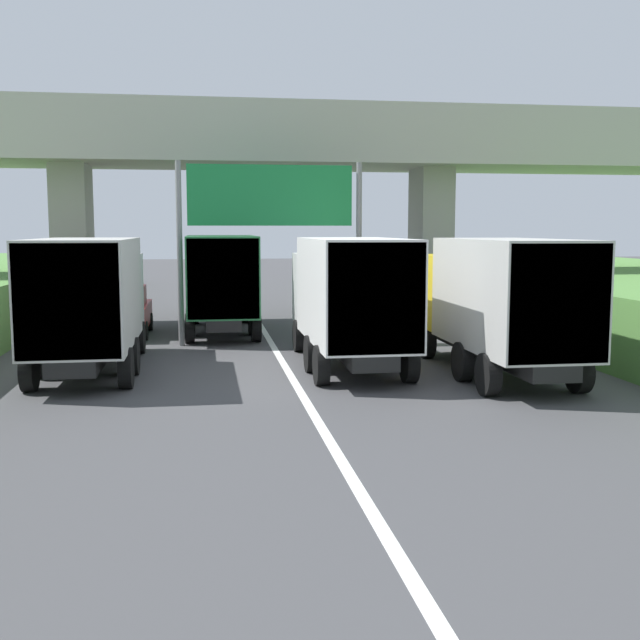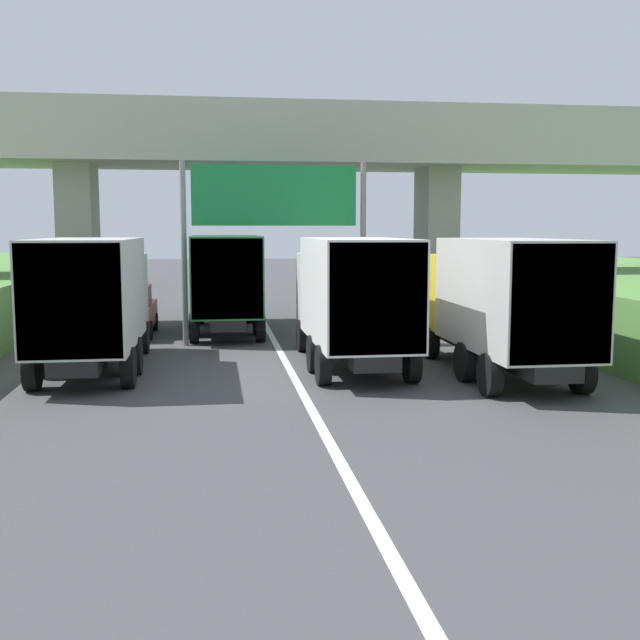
{
  "view_description": "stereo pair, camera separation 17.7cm",
  "coord_description": "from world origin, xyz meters",
  "px_view_note": "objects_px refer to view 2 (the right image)",
  "views": [
    {
      "loc": [
        -2.12,
        5.85,
        3.69
      ],
      "look_at": [
        0.0,
        19.87,
        2.0
      ],
      "focal_mm": 43.22,
      "sensor_mm": 36.0,
      "label": 1
    },
    {
      "loc": [
        -1.95,
        5.82,
        3.69
      ],
      "look_at": [
        0.0,
        19.87,
        2.0
      ],
      "focal_mm": 43.22,
      "sensor_mm": 36.0,
      "label": 2
    }
  ],
  "objects_px": {
    "truck_white": "(351,295)",
    "car_red": "(127,311)",
    "truck_silver": "(94,297)",
    "truck_yellow": "(500,299)",
    "overhead_highway_sign": "(275,209)",
    "truck_green": "(226,279)"
  },
  "relations": [
    {
      "from": "overhead_highway_sign",
      "to": "truck_green",
      "type": "xyz_separation_m",
      "value": [
        -1.53,
        2.75,
        -2.37
      ]
    },
    {
      "from": "truck_silver",
      "to": "truck_white",
      "type": "xyz_separation_m",
      "value": [
        6.66,
        -0.3,
        0.0
      ]
    },
    {
      "from": "truck_yellow",
      "to": "truck_white",
      "type": "xyz_separation_m",
      "value": [
        -3.47,
        1.71,
        0.0
      ]
    },
    {
      "from": "truck_yellow",
      "to": "car_red",
      "type": "height_order",
      "value": "truck_yellow"
    },
    {
      "from": "truck_silver",
      "to": "truck_yellow",
      "type": "height_order",
      "value": "same"
    },
    {
      "from": "truck_yellow",
      "to": "truck_green",
      "type": "height_order",
      "value": "same"
    },
    {
      "from": "car_red",
      "to": "overhead_highway_sign",
      "type": "bearing_deg",
      "value": -27.44
    },
    {
      "from": "car_red",
      "to": "truck_silver",
      "type": "bearing_deg",
      "value": -90.71
    },
    {
      "from": "overhead_highway_sign",
      "to": "truck_silver",
      "type": "height_order",
      "value": "overhead_highway_sign"
    },
    {
      "from": "truck_silver",
      "to": "truck_yellow",
      "type": "xyz_separation_m",
      "value": [
        10.13,
        -2.01,
        0.0
      ]
    },
    {
      "from": "truck_yellow",
      "to": "car_red",
      "type": "distance_m",
      "value": 13.39
    },
    {
      "from": "truck_white",
      "to": "car_red",
      "type": "xyz_separation_m",
      "value": [
        -6.58,
        7.07,
        -1.08
      ]
    },
    {
      "from": "truck_yellow",
      "to": "truck_green",
      "type": "bearing_deg",
      "value": 126.56
    },
    {
      "from": "truck_silver",
      "to": "car_red",
      "type": "relative_size",
      "value": 1.78
    },
    {
      "from": "truck_yellow",
      "to": "truck_silver",
      "type": "bearing_deg",
      "value": 168.77
    },
    {
      "from": "car_red",
      "to": "truck_yellow",
      "type": "bearing_deg",
      "value": -41.14
    },
    {
      "from": "overhead_highway_sign",
      "to": "truck_yellow",
      "type": "xyz_separation_m",
      "value": [
        5.12,
        -6.22,
        -2.37
      ]
    },
    {
      "from": "overhead_highway_sign",
      "to": "truck_white",
      "type": "distance_m",
      "value": 5.36
    },
    {
      "from": "truck_white",
      "to": "car_red",
      "type": "height_order",
      "value": "truck_white"
    },
    {
      "from": "overhead_highway_sign",
      "to": "car_red",
      "type": "xyz_separation_m",
      "value": [
        -4.92,
        2.56,
        -3.45
      ]
    },
    {
      "from": "overhead_highway_sign",
      "to": "truck_silver",
      "type": "xyz_separation_m",
      "value": [
        -5.01,
        -4.21,
        -2.37
      ]
    },
    {
      "from": "overhead_highway_sign",
      "to": "truck_yellow",
      "type": "distance_m",
      "value": 8.4
    }
  ]
}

